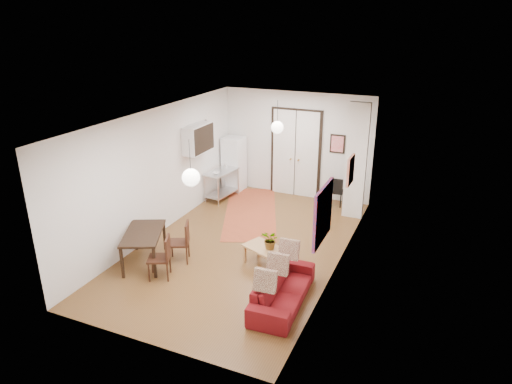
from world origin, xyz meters
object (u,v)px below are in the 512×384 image
at_px(fridge, 234,164).
at_px(black_side_chair, 337,188).
at_px(dining_chair_far, 161,253).
at_px(dining_table, 143,236).
at_px(sofa, 283,289).
at_px(dining_chair_near, 181,238).
at_px(coffee_table, 266,250).
at_px(kitchen_counter, 222,181).

xyz_separation_m(fridge, black_side_chair, (3.04, 0.07, -0.32)).
distance_m(fridge, dining_chair_far, 4.94).
distance_m(dining_table, dining_chair_far, 0.67).
xyz_separation_m(sofa, dining_chair_near, (-2.48, 0.63, 0.22)).
bearing_deg(dining_chair_far, fridge, 164.62).
bearing_deg(black_side_chair, coffee_table, 80.85).
relative_size(dining_chair_far, black_side_chair, 1.07).
height_order(kitchen_counter, black_side_chair, kitchen_counter).
relative_size(kitchen_counter, dining_chair_near, 1.29).
relative_size(dining_chair_near, black_side_chair, 1.07).
relative_size(coffee_table, black_side_chair, 1.31).
relative_size(kitchen_counter, black_side_chair, 1.39).
xyz_separation_m(dining_table, dining_chair_near, (0.60, 0.43, -0.12)).
distance_m(dining_chair_far, black_side_chair, 5.42).
bearing_deg(dining_chair_far, dining_table, -138.73).
bearing_deg(kitchen_counter, black_side_chair, 23.71).
relative_size(sofa, black_side_chair, 2.32).
height_order(dining_chair_far, black_side_chair, dining_chair_far).
distance_m(fridge, dining_table, 4.60).
relative_size(coffee_table, dining_table, 0.73).
bearing_deg(dining_chair_far, black_side_chair, 130.88).
bearing_deg(sofa, fridge, 31.31).
relative_size(sofa, dining_chair_far, 2.16).
bearing_deg(fridge, dining_chair_near, -76.37).
distance_m(kitchen_counter, dining_table, 3.82).
height_order(dining_table, dining_chair_near, dining_chair_near).
relative_size(kitchen_counter, dining_chair_far, 1.29).
bearing_deg(sofa, dining_chair_far, 88.50).
xyz_separation_m(kitchen_counter, fridge, (0.00, 0.78, 0.28)).
relative_size(fridge, dining_table, 1.09).
xyz_separation_m(sofa, coffee_table, (-0.75, 1.06, 0.08)).
bearing_deg(dining_chair_near, sofa, 50.92).
xyz_separation_m(fridge, dining_table, (0.21, -4.60, -0.16)).
height_order(dining_chair_near, black_side_chair, dining_chair_near).
bearing_deg(fridge, black_side_chair, 4.05).
bearing_deg(dining_chair_near, dining_table, -78.94).
relative_size(dining_table, black_side_chair, 1.79).
bearing_deg(dining_chair_near, kitchen_counter, 168.61).
xyz_separation_m(fridge, dining_chair_near, (0.81, -4.16, -0.29)).
bearing_deg(dining_table, sofa, -3.67).
height_order(fridge, dining_table, fridge).
bearing_deg(dining_chair_far, kitchen_counter, 166.38).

